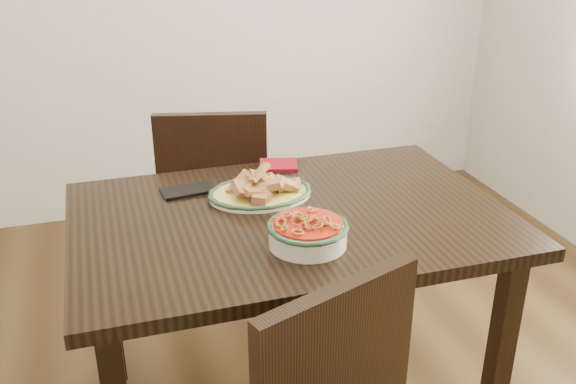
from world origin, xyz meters
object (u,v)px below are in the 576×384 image
object	(u,v)px
dining_table	(290,240)
noodle_bowl	(308,230)
smartphone	(188,190)
fish_plate	(260,184)
chair_far	(215,198)

from	to	relation	value
dining_table	noodle_bowl	bearing A→B (deg)	-93.62
noodle_bowl	smartphone	size ratio (longest dim) A/B	1.34
fish_plate	smartphone	size ratio (longest dim) A/B	1.96
chair_far	noodle_bowl	xyz separation A→B (m)	(0.08, -0.91, 0.29)
dining_table	chair_far	bearing A→B (deg)	97.74
fish_plate	noodle_bowl	bearing A→B (deg)	-82.98
chair_far	fish_plate	distance (m)	0.64
noodle_bowl	smartphone	bearing A→B (deg)	119.89
fish_plate	chair_far	bearing A→B (deg)	94.23
dining_table	smartphone	bearing A→B (deg)	137.63
chair_far	dining_table	bearing A→B (deg)	111.16
chair_far	noodle_bowl	bearing A→B (deg)	108.70
chair_far	fish_plate	xyz separation A→B (m)	(0.04, -0.57, 0.30)
chair_far	smartphone	distance (m)	0.56
dining_table	noodle_bowl	world-z (taller)	noodle_bowl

